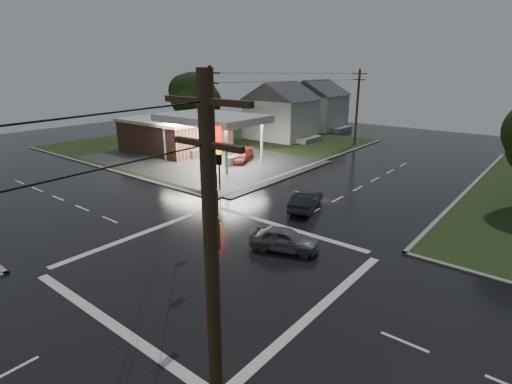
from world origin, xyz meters
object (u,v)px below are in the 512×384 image
Objects in this scene: tree_nw_behind at (194,97)px; house_near at (281,110)px; utility_pole_n at (357,107)px; utility_pole_se at (214,319)px; pylon_sign at (212,146)px; car_pump at (241,156)px; house_far at (316,104)px; gas_station at (180,132)px; car_north at (306,200)px; utility_pole_nw at (212,130)px; car_crossing at (285,239)px.

house_near is at bearing 24.98° from tree_nw_behind.
tree_nw_behind is at bearing -155.02° from house_near.
tree_nw_behind is at bearing -161.79° from utility_pole_n.
pylon_sign is at bearing 135.00° from utility_pole_se.
car_pump is at bearing 117.20° from pylon_sign.
pylon_sign is 39.21m from house_far.
house_far is (3.73, 28.30, 1.86)m from gas_station.
utility_pole_se is at bearing -42.34° from tree_nw_behind.
utility_pole_n reaches higher than car_pump.
utility_pole_n is at bearing -88.18° from car_north.
utility_pole_nw reaches higher than car_north.
house_near is at bearing 123.79° from utility_pole_se.
pylon_sign is at bearing -73.02° from house_far.
utility_pole_se is 1.00× the size of house_near.
utility_pole_se reaches higher than gas_station.
car_crossing is at bearing 118.75° from utility_pole_se.
utility_pole_n is 28.66m from car_north.
car_north is (20.15, -24.91, -3.64)m from house_near.
pylon_sign is at bearing 135.00° from utility_pole_nw.
utility_pole_se is at bearing -72.10° from car_pump.
tree_nw_behind is 21.60m from car_pump.
car_north is at bearing -19.08° from gas_station.
house_far is 21.65m from tree_nw_behind.
car_north is (21.15, -36.91, -3.64)m from house_far.
gas_station is 17.81m from pylon_sign.
gas_station is 17.07m from house_near.
pylon_sign is at bearing -12.59° from car_north.
house_far reaches higher than car_north.
utility_pole_se is 2.16× the size of car_pump.
tree_nw_behind is (-23.34, 19.49, 2.17)m from pylon_sign.
gas_station is 6.06× the size of car_crossing.
tree_nw_behind is (-24.34, 20.49, 0.46)m from utility_pole_nw.
utility_pole_nw is 31.82m from tree_nw_behind.
utility_pole_nw reaches higher than house_near.
car_crossing is (35.94, -26.00, -5.44)m from tree_nw_behind.
tree_nw_behind reaches higher than car_pump.
utility_pole_nw is 2.35× the size of car_north.
utility_pole_nw is at bearing -32.23° from gas_station.
utility_pole_se is at bearing -68.20° from utility_pole_n.
utility_pole_n reaches higher than house_far.
pylon_sign is 2.22m from utility_pole_nw.
car_crossing is at bearing 96.09° from car_north.
utility_pole_nw is 13.12m from car_pump.
house_near and house_far have the same top height.
house_near is (-30.45, 45.50, -1.32)m from utility_pole_se.
utility_pole_nw is at bearing 135.00° from utility_pole_se.
utility_pole_nw is at bearing -82.97° from car_pump.
tree_nw_behind is (-43.34, 39.49, 0.46)m from utility_pole_se.
house_near is (-11.45, -2.00, -1.06)m from utility_pole_n.
utility_pole_n reaches higher than tree_nw_behind.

